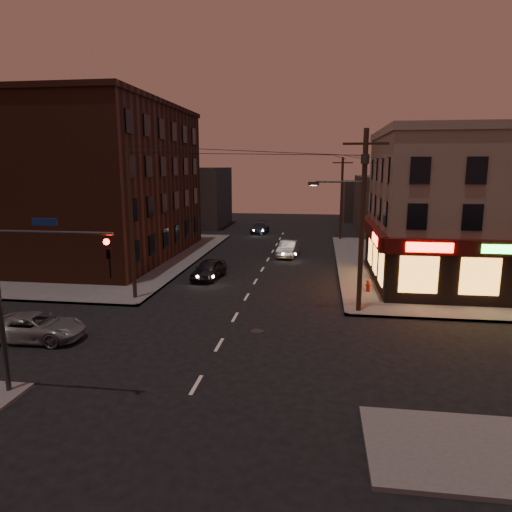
% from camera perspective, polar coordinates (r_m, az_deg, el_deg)
% --- Properties ---
extents(ground, '(120.00, 120.00, 0.00)m').
position_cam_1_polar(ground, '(21.69, -4.63, -11.02)').
color(ground, black).
rests_on(ground, ground).
extents(sidewalk_ne, '(24.00, 28.00, 0.15)m').
position_cam_1_polar(sidewalk_ne, '(41.67, 26.75, -1.26)').
color(sidewalk_ne, '#514F4C').
rests_on(sidewalk_ne, ground).
extents(sidewalk_nw, '(24.00, 28.00, 0.15)m').
position_cam_1_polar(sidewalk_nw, '(45.39, -21.85, 0.07)').
color(sidewalk_nw, '#514F4C').
rests_on(sidewalk_nw, ground).
extents(pizza_building, '(15.85, 12.85, 10.50)m').
position_cam_1_polar(pizza_building, '(35.05, 27.15, 5.31)').
color(pizza_building, gray).
rests_on(pizza_building, sidewalk_ne).
extents(brick_apartment, '(12.00, 20.00, 13.00)m').
position_cam_1_polar(brick_apartment, '(43.04, -18.39, 8.57)').
color(brick_apartment, '#472216').
rests_on(brick_apartment, sidewalk_nw).
extents(bg_building_ne_a, '(10.00, 12.00, 7.00)m').
position_cam_1_polar(bg_building_ne_a, '(58.55, 17.44, 6.07)').
color(bg_building_ne_a, '#3F3D3A').
rests_on(bg_building_ne_a, ground).
extents(bg_building_nw, '(9.00, 10.00, 8.00)m').
position_cam_1_polar(bg_building_nw, '(64.16, -7.88, 7.32)').
color(bg_building_nw, '#3F3D3A').
rests_on(bg_building_nw, ground).
extents(bg_building_ne_b, '(8.00, 8.00, 6.00)m').
position_cam_1_polar(bg_building_ne_b, '(72.16, 14.07, 6.72)').
color(bg_building_ne_b, '#3F3D3A').
rests_on(bg_building_ne_b, ground).
extents(utility_pole_main, '(4.20, 0.44, 10.00)m').
position_cam_1_polar(utility_pole_main, '(25.59, 12.95, 5.46)').
color(utility_pole_main, '#382619').
rests_on(utility_pole_main, sidewalk_ne).
extents(utility_pole_far, '(0.26, 0.26, 9.00)m').
position_cam_1_polar(utility_pole_far, '(51.76, 10.64, 7.06)').
color(utility_pole_far, '#382619').
rests_on(utility_pole_far, sidewalk_ne).
extents(utility_pole_west, '(0.24, 0.24, 9.00)m').
position_cam_1_polar(utility_pole_west, '(28.65, -15.31, 3.69)').
color(utility_pole_west, '#382619').
rests_on(utility_pole_west, sidewalk_nw).
extents(traffic_signal, '(4.49, 0.32, 6.47)m').
position_cam_1_polar(traffic_signal, '(17.69, -26.99, -3.21)').
color(traffic_signal, '#333538').
rests_on(traffic_signal, ground).
extents(suv_cross, '(4.77, 2.36, 1.30)m').
position_cam_1_polar(suv_cross, '(24.39, -25.91, -7.98)').
color(suv_cross, gray).
rests_on(suv_cross, ground).
extents(sedan_near, '(2.17, 4.35, 1.42)m').
position_cam_1_polar(sedan_near, '(33.78, -5.91, -1.66)').
color(sedan_near, black).
rests_on(sedan_near, ground).
extents(sedan_mid, '(2.01, 4.51, 1.44)m').
position_cam_1_polar(sedan_mid, '(42.05, 4.04, 0.92)').
color(sedan_mid, gray).
rests_on(sedan_mid, ground).
extents(sedan_far, '(2.03, 4.66, 1.33)m').
position_cam_1_polar(sedan_far, '(56.68, 0.50, 3.55)').
color(sedan_far, '#182331').
rests_on(sedan_far, ground).
extents(fire_hydrant, '(0.36, 0.36, 0.79)m').
position_cam_1_polar(fire_hydrant, '(30.61, 13.84, -3.54)').
color(fire_hydrant, maroon).
rests_on(fire_hydrant, sidewalk_ne).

